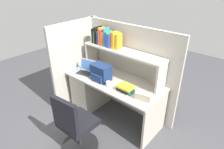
{
  "coord_description": "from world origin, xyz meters",
  "views": [
    {
      "loc": [
        1.73,
        -2.07,
        2.27
      ],
      "look_at": [
        0.0,
        -0.05,
        0.85
      ],
      "focal_mm": 31.16,
      "sensor_mm": 36.0,
      "label": 1
    }
  ],
  "objects_px": {
    "backpack": "(101,73)",
    "paper_cup": "(109,84)",
    "computer_mouse": "(79,69)",
    "laptop": "(86,70)",
    "tissue_box": "(143,96)",
    "office_chair": "(76,128)"
  },
  "relations": [
    {
      "from": "backpack",
      "to": "paper_cup",
      "type": "height_order",
      "value": "backpack"
    },
    {
      "from": "backpack",
      "to": "computer_mouse",
      "type": "relative_size",
      "value": 2.88
    },
    {
      "from": "laptop",
      "to": "paper_cup",
      "type": "distance_m",
      "value": 0.58
    },
    {
      "from": "paper_cup",
      "to": "tissue_box",
      "type": "xyz_separation_m",
      "value": [
        0.57,
        0.06,
        0.01
      ]
    },
    {
      "from": "computer_mouse",
      "to": "tissue_box",
      "type": "xyz_separation_m",
      "value": [
        1.36,
        -0.02,
        0.03
      ]
    },
    {
      "from": "backpack",
      "to": "office_chair",
      "type": "height_order",
      "value": "backpack"
    },
    {
      "from": "tissue_box",
      "to": "office_chair",
      "type": "relative_size",
      "value": 0.24
    },
    {
      "from": "office_chair",
      "to": "tissue_box",
      "type": "bearing_deg",
      "value": -132.78
    },
    {
      "from": "backpack",
      "to": "tissue_box",
      "type": "distance_m",
      "value": 0.8
    },
    {
      "from": "laptop",
      "to": "tissue_box",
      "type": "height_order",
      "value": "laptop"
    },
    {
      "from": "office_chair",
      "to": "computer_mouse",
      "type": "bearing_deg",
      "value": -50.28
    },
    {
      "from": "laptop",
      "to": "tissue_box",
      "type": "xyz_separation_m",
      "value": [
        1.15,
        -0.02,
        -0.0
      ]
    },
    {
      "from": "backpack",
      "to": "tissue_box",
      "type": "height_order",
      "value": "backpack"
    },
    {
      "from": "office_chair",
      "to": "laptop",
      "type": "bearing_deg",
      "value": -58.31
    },
    {
      "from": "laptop",
      "to": "backpack",
      "type": "xyz_separation_m",
      "value": [
        0.35,
        -0.01,
        0.08
      ]
    },
    {
      "from": "paper_cup",
      "to": "tissue_box",
      "type": "distance_m",
      "value": 0.58
    },
    {
      "from": "computer_mouse",
      "to": "tissue_box",
      "type": "bearing_deg",
      "value": -24.82
    },
    {
      "from": "laptop",
      "to": "office_chair",
      "type": "distance_m",
      "value": 1.04
    },
    {
      "from": "backpack",
      "to": "computer_mouse",
      "type": "distance_m",
      "value": 0.57
    },
    {
      "from": "backpack",
      "to": "laptop",
      "type": "bearing_deg",
      "value": 179.14
    },
    {
      "from": "backpack",
      "to": "office_chair",
      "type": "xyz_separation_m",
      "value": [
        0.24,
        -0.76,
        -0.46
      ]
    },
    {
      "from": "backpack",
      "to": "paper_cup",
      "type": "bearing_deg",
      "value": -17.9
    }
  ]
}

